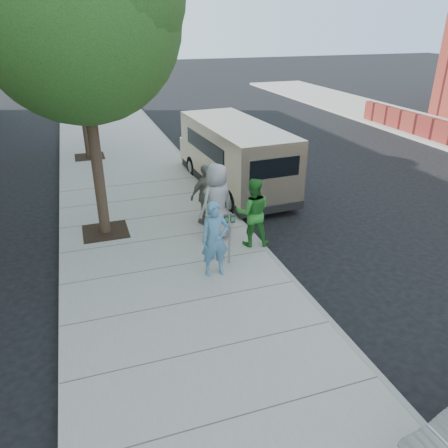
{
  "coord_description": "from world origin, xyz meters",
  "views": [
    {
      "loc": [
        -2.68,
        -8.75,
        5.37
      ],
      "look_at": [
        0.26,
        -0.11,
        1.1
      ],
      "focal_mm": 35.0,
      "sensor_mm": 36.0,
      "label": 1
    }
  ],
  "objects": [
    {
      "name": "ground",
      "position": [
        0.0,
        0.0,
        0.0
      ],
      "size": [
        120.0,
        120.0,
        0.0
      ],
      "primitive_type": "plane",
      "color": "black",
      "rests_on": "ground"
    },
    {
      "name": "tree_near",
      "position": [
        -2.25,
        2.4,
        5.55
      ],
      "size": [
        4.62,
        4.6,
        7.53
      ],
      "color": "black",
      "rests_on": "sidewalk"
    },
    {
      "name": "person_officer",
      "position": [
        -0.13,
        -0.62,
        1.01
      ],
      "size": [
        0.64,
        0.42,
        1.73
      ],
      "primitive_type": "imported",
      "rotation": [
        0.0,
        0.0,
        -0.02
      ],
      "color": "#5186AD",
      "rests_on": "sidewalk"
    },
    {
      "name": "parking_meter",
      "position": [
        0.33,
        -0.27,
        1.05
      ],
      "size": [
        0.27,
        0.13,
        1.24
      ],
      "rotation": [
        0.0,
        0.0,
        -0.17
      ],
      "color": "gray",
      "rests_on": "sidewalk"
    },
    {
      "name": "person_green_shirt",
      "position": [
        1.2,
        0.45,
        1.03
      ],
      "size": [
        1.01,
        0.87,
        1.77
      ],
      "primitive_type": "imported",
      "rotation": [
        0.0,
        0.0,
        2.87
      ],
      "color": "#287C29",
      "rests_on": "sidewalk"
    },
    {
      "name": "person_striped_polo",
      "position": [
        0.48,
        2.05,
        1.01
      ],
      "size": [
        1.08,
        0.69,
        1.71
      ],
      "primitive_type": "imported",
      "rotation": [
        0.0,
        0.0,
        3.43
      ],
      "color": "slate",
      "rests_on": "sidewalk"
    },
    {
      "name": "person_gray_shirt",
      "position": [
        0.48,
        1.13,
        1.15
      ],
      "size": [
        1.14,
        0.95,
        2.0
      ],
      "primitive_type": "imported",
      "rotation": [
        0.0,
        0.0,
        3.52
      ],
      "color": "#9D9C9F",
      "rests_on": "sidewalk"
    },
    {
      "name": "tree_far",
      "position": [
        -2.25,
        10.0,
        4.88
      ],
      "size": [
        3.92,
        3.8,
        6.49
      ],
      "color": "black",
      "rests_on": "sidewalk"
    },
    {
      "name": "van",
      "position": [
        2.29,
        4.83,
        1.21
      ],
      "size": [
        2.39,
        6.25,
        2.28
      ],
      "rotation": [
        0.0,
        0.0,
        0.06
      ],
      "color": "beige",
      "rests_on": "ground"
    },
    {
      "name": "sidewalk",
      "position": [
        -1.0,
        0.0,
        0.07
      ],
      "size": [
        5.0,
        60.0,
        0.15
      ],
      "primitive_type": "cube",
      "color": "gray",
      "rests_on": "ground"
    },
    {
      "name": "curb_face",
      "position": [
        1.44,
        0.0,
        0.07
      ],
      "size": [
        0.12,
        60.0,
        0.16
      ],
      "primitive_type": "cube",
      "color": "gray",
      "rests_on": "ground"
    }
  ]
}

